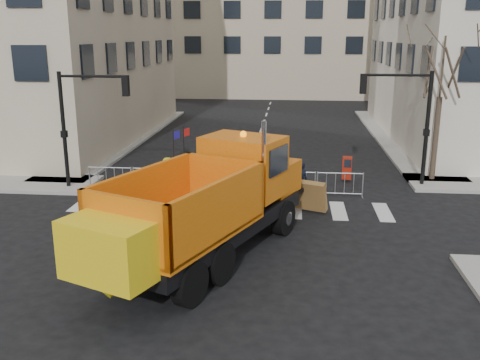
# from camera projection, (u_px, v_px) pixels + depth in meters

# --- Properties ---
(ground) EXTENTS (120.00, 120.00, 0.00)m
(ground) POSITION_uv_depth(u_px,v_px,m) (216.00, 262.00, 17.02)
(ground) COLOR black
(ground) RESTS_ON ground
(sidewalk_back) EXTENTS (64.00, 5.00, 0.15)m
(sidewalk_back) POSITION_uv_depth(u_px,v_px,m) (241.00, 186.00, 25.15)
(sidewalk_back) COLOR gray
(sidewalk_back) RESTS_ON ground
(traffic_light_left) EXTENTS (0.18, 0.18, 5.40)m
(traffic_light_left) POSITION_uv_depth(u_px,v_px,m) (64.00, 132.00, 24.25)
(traffic_light_left) COLOR black
(traffic_light_left) RESTS_ON ground
(traffic_light_right) EXTENTS (0.18, 0.18, 5.40)m
(traffic_light_right) POSITION_uv_depth(u_px,v_px,m) (427.00, 130.00, 24.61)
(traffic_light_right) COLOR black
(traffic_light_right) RESTS_ON ground
(crowd_barriers) EXTENTS (12.60, 0.60, 1.10)m
(crowd_barriers) POSITION_uv_depth(u_px,v_px,m) (223.00, 181.00, 24.23)
(crowd_barriers) COLOR #9EA0A5
(crowd_barriers) RESTS_ON ground
(street_tree) EXTENTS (3.00, 3.00, 7.50)m
(street_tree) POSITION_uv_depth(u_px,v_px,m) (439.00, 105.00, 25.22)
(street_tree) COLOR #382B21
(street_tree) RESTS_ON ground
(plow_truck) EXTENTS (7.18, 11.51, 4.36)m
(plow_truck) POSITION_uv_depth(u_px,v_px,m) (206.00, 202.00, 16.64)
(plow_truck) COLOR black
(plow_truck) RESTS_ON ground
(cop_a) EXTENTS (0.73, 0.55, 1.80)m
(cop_a) POSITION_uv_depth(u_px,v_px,m) (300.00, 182.00, 22.81)
(cop_a) COLOR black
(cop_a) RESTS_ON ground
(cop_b) EXTENTS (1.08, 0.89, 2.02)m
(cop_b) POSITION_uv_depth(u_px,v_px,m) (277.00, 178.00, 22.97)
(cop_b) COLOR black
(cop_b) RESTS_ON ground
(cop_c) EXTENTS (0.97, 1.22, 1.93)m
(cop_c) POSITION_uv_depth(u_px,v_px,m) (252.00, 179.00, 22.91)
(cop_c) COLOR black
(cop_c) RESTS_ON ground
(worker) EXTENTS (1.18, 0.91, 1.62)m
(worker) POSITION_uv_depth(u_px,v_px,m) (168.00, 176.00, 23.58)
(worker) COLOR #C4C917
(worker) RESTS_ON sidewalk_back
(newspaper_box) EXTENTS (0.49, 0.45, 1.10)m
(newspaper_box) POSITION_uv_depth(u_px,v_px,m) (347.00, 168.00, 25.98)
(newspaper_box) COLOR maroon
(newspaper_box) RESTS_ON sidewalk_back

